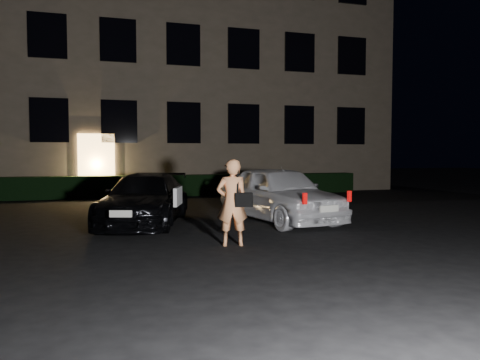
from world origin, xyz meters
name	(u,v)px	position (x,y,z in m)	size (l,w,h in m)	color
ground	(280,241)	(0.00, 0.00, 0.00)	(80.00, 80.00, 0.00)	black
building	(170,67)	(0.00, 14.99, 6.00)	(20.00, 8.11, 12.00)	#6B5E4C
hedge	(186,185)	(0.00, 10.50, 0.42)	(15.00, 0.70, 0.85)	black
sedan	(145,199)	(-2.32, 3.01, 0.61)	(2.88, 4.50, 1.21)	black
hatch	(279,193)	(0.95, 2.52, 0.71)	(2.38, 4.38, 1.41)	white
man	(232,202)	(-1.01, -0.16, 0.80)	(0.67, 0.46, 1.60)	#FFA266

